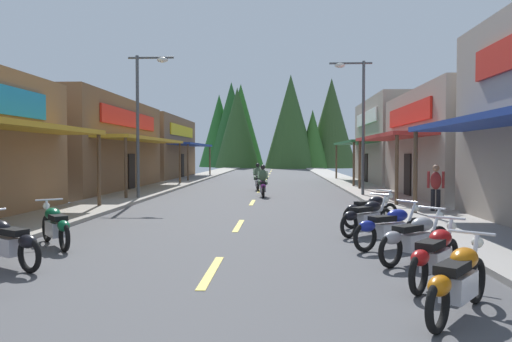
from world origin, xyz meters
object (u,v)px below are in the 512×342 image
object	(u,v)px
motorcycle_parked_right_2	(415,237)
motorcycle_parked_right_0	(458,280)
motorcycle_parked_right_3	(390,227)
motorcycle_parked_right_5	(370,210)
pedestrian_waiting	(436,186)
streetlamp_right	(357,110)
streetlamp_left	(144,107)
motorcycle_parked_left_2	(6,241)
motorcycle_parked_left_3	(55,225)
motorcycle_parked_right_1	(435,255)
rider_cruising_trailing	(258,179)
motorcycle_parked_right_4	(367,216)
rider_cruising_lead	(263,183)

from	to	relation	value
motorcycle_parked_right_2	motorcycle_parked_right_0	bearing A→B (deg)	-135.03
motorcycle_parked_right_3	motorcycle_parked_right_5	distance (m)	3.31
pedestrian_waiting	streetlamp_right	bearing A→B (deg)	28.67
streetlamp_right	motorcycle_parked_right_5	xyz separation A→B (m)	(-1.11, -9.72, -3.74)
streetlamp_left	motorcycle_parked_right_3	bearing A→B (deg)	-51.81
motorcycle_parked_left_2	pedestrian_waiting	world-z (taller)	pedestrian_waiting
streetlamp_right	motorcycle_parked_left_3	world-z (taller)	streetlamp_right
streetlamp_right	motorcycle_parked_left_2	xyz separation A→B (m)	(-8.67, -15.21, -3.74)
motorcycle_parked_right_1	motorcycle_parked_right_2	size ratio (longest dim) A/B	1.05
motorcycle_parked_left_2	rider_cruising_trailing	xyz separation A→B (m)	(3.66, 19.40, 0.17)
motorcycle_parked_left_2	motorcycle_parked_right_3	bearing A→B (deg)	-133.29
motorcycle_parked_right_0	motorcycle_parked_right_1	world-z (taller)	same
rider_cruising_trailing	pedestrian_waiting	distance (m)	12.78
motorcycle_parked_right_0	motorcycle_parked_right_4	bearing A→B (deg)	37.33
streetlamp_right	motorcycle_parked_right_0	distance (m)	18.01
pedestrian_waiting	motorcycle_parked_left_3	bearing A→B (deg)	136.72
motorcycle_parked_right_1	motorcycle_parked_right_0	bearing A→B (deg)	-151.52
rider_cruising_lead	rider_cruising_trailing	distance (m)	4.26
rider_cruising_trailing	streetlamp_right	bearing A→B (deg)	-134.77
streetlamp_left	rider_cruising_trailing	bearing A→B (deg)	53.35
motorcycle_parked_left_3	motorcycle_parked_right_4	bearing A→B (deg)	-113.96
motorcycle_parked_right_1	motorcycle_parked_left_2	distance (m)	7.48
motorcycle_parked_right_2	motorcycle_parked_right_3	bearing A→B (deg)	57.74
streetlamp_left	rider_cruising_lead	distance (m)	6.67
motorcycle_parked_right_3	motorcycle_parked_right_5	world-z (taller)	same
motorcycle_parked_left_3	pedestrian_waiting	world-z (taller)	pedestrian_waiting
streetlamp_left	motorcycle_parked_right_2	size ratio (longest dim) A/B	3.76
streetlamp_left	motorcycle_parked_right_4	world-z (taller)	streetlamp_left
motorcycle_parked_right_0	pedestrian_waiting	distance (m)	11.29
motorcycle_parked_right_2	motorcycle_parked_right_4	size ratio (longest dim) A/B	1.06
motorcycle_parked_right_4	motorcycle_parked_left_3	bearing A→B (deg)	151.83
motorcycle_parked_left_3	rider_cruising_lead	bearing A→B (deg)	-56.74
motorcycle_parked_right_5	rider_cruising_lead	distance (m)	10.27
rider_cruising_trailing	pedestrian_waiting	size ratio (longest dim) A/B	1.25
motorcycle_parked_right_0	motorcycle_parked_right_2	xyz separation A→B (m)	(0.31, 3.16, 0.00)
motorcycle_parked_right_0	motorcycle_parked_right_1	distance (m)	1.56
motorcycle_parked_right_2	rider_cruising_trailing	xyz separation A→B (m)	(-3.89, 18.59, 0.17)
motorcycle_parked_right_5	motorcycle_parked_left_3	size ratio (longest dim) A/B	1.05
motorcycle_parked_left_2	rider_cruising_lead	distance (m)	15.71
streetlamp_right	pedestrian_waiting	size ratio (longest dim) A/B	3.83
rider_cruising_lead	motorcycle_parked_left_2	bearing A→B (deg)	160.64
motorcycle_parked_right_1	rider_cruising_lead	xyz separation A→B (m)	(-3.32, 15.96, 0.17)
motorcycle_parked_right_3	rider_cruising_lead	bearing A→B (deg)	70.60
motorcycle_parked_right_0	motorcycle_parked_right_3	distance (m)	4.53
motorcycle_parked_right_4	rider_cruising_trailing	bearing A→B (deg)	59.56
motorcycle_parked_right_1	pedestrian_waiting	distance (m)	9.75
rider_cruising_lead	pedestrian_waiting	distance (m)	9.12
motorcycle_parked_left_3	motorcycle_parked_right_0	bearing A→B (deg)	-160.20
motorcycle_parked_right_1	pedestrian_waiting	xyz separation A→B (m)	(2.89, 9.29, 0.51)
rider_cruising_trailing	streetlamp_left	bearing A→B (deg)	138.47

